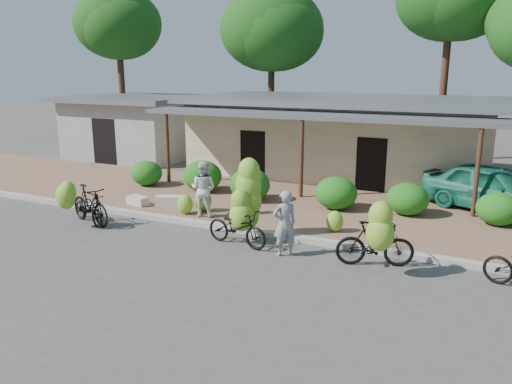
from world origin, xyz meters
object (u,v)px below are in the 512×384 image
bike_left (88,203)px  vendor (285,223)px  tree_back_left (117,23)px  bike_far_left (84,207)px  bystander (203,189)px  bike_right (376,239)px  tree_far_center (269,28)px  bike_center (243,210)px  sack_near (169,200)px  teal_van (493,188)px  sack_far (138,201)px

bike_left → vendor: size_ratio=1.21×
tree_back_left → bike_far_left: bearing=-54.5°
bystander → tree_back_left: bearing=-45.7°
tree_back_left → vendor: 20.45m
bike_far_left → bike_right: 8.57m
bike_left → bystander: (2.86, 1.87, 0.34)m
tree_far_center → bike_left: 16.52m
bike_center → sack_near: bike_center is taller
teal_van → vendor: bearing=166.3°
bystander → teal_van: (7.98, 4.36, -0.11)m
sack_far → teal_van: size_ratio=0.17×
bike_right → teal_van: (2.36, 6.02, 0.14)m
tree_back_left → teal_van: size_ratio=2.03×
tree_far_center → bike_center: size_ratio=3.91×
tree_far_center → bike_right: size_ratio=4.69×
bike_center → sack_far: bearing=81.7°
tree_far_center → sack_near: (2.10, -12.90, -6.41)m
tree_far_center → sack_far: (1.16, -13.32, -6.42)m
tree_back_left → bike_right: bearing=-34.9°
bystander → sack_near: bearing=-22.6°
sack_near → sack_far: sack_near is taller
bike_right → sack_near: (-7.32, 2.24, -0.45)m
bike_right → vendor: bike_right is taller
bystander → bike_far_left: bearing=29.4°
bike_left → bike_right: (8.48, 0.21, 0.09)m
teal_van → bike_far_left: bearing=143.3°
tree_back_left → bystander: size_ratio=5.21×
bike_left → sack_far: bike_left is taller
bike_right → sack_far: (-8.26, 1.81, -0.46)m
tree_back_left → sack_near: (10.10, -9.90, -6.74)m
bike_far_left → bike_right: size_ratio=0.96×
bike_right → teal_van: 6.47m
bike_right → bike_left: bearing=72.1°
bike_right → vendor: size_ratio=1.14×
bike_left → bystander: bearing=-39.3°
bike_far_left → teal_van: bearing=-38.4°
tree_back_left → bike_left: size_ratio=4.42×
bike_right → bike_far_left: bearing=72.6°
sack_near → vendor: bearing=-24.6°
sack_far → vendor: (6.03, -1.90, 0.57)m
vendor → teal_van: bearing=-170.2°
tree_far_center → bike_right: bearing=-58.1°
tree_far_center → bike_far_left: size_ratio=4.91×
bike_center → bike_far_left: bearing=106.3°
bike_far_left → bike_center: (4.98, 0.59, 0.35)m
vendor → bystander: bearing=-70.6°
sack_near → bystander: 1.93m
sack_near → bike_left: bearing=-115.5°
tree_back_left → bike_right: 22.14m
bike_left → sack_far: size_ratio=2.67×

